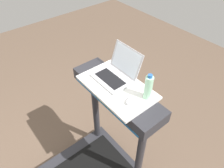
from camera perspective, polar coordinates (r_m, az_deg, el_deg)
name	(u,v)px	position (r m, az deg, el deg)	size (l,w,h in m)	color
desk_board	(117,87)	(1.70, 1.30, -0.79)	(0.63, 0.38, 0.02)	white
laptop	(116,72)	(1.75, 1.19, 3.14)	(0.32, 0.31, 0.24)	#B7B7BC
computer_mouse	(131,100)	(1.56, 5.08, -4.47)	(0.06, 0.10, 0.03)	#B2B2B7
water_bottle	(148,87)	(1.55, 9.83, -0.92)	(0.06, 0.06, 0.22)	#9EDBB2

